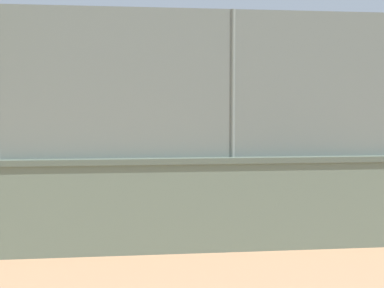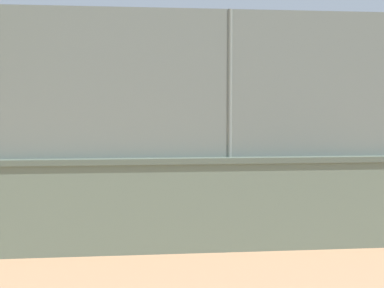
{
  "view_description": "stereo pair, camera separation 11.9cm",
  "coord_description": "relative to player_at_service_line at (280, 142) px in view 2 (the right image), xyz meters",
  "views": [
    {
      "loc": [
        1.03,
        17.05,
        2.01
      ],
      "look_at": [
        0.02,
        6.26,
        1.25
      ],
      "focal_mm": 47.21,
      "sensor_mm": 36.0,
      "label": 1
    },
    {
      "loc": [
        0.91,
        17.06,
        2.01
      ],
      "look_at": [
        0.02,
        6.26,
        1.25
      ],
      "focal_mm": 47.21,
      "sensor_mm": 36.0,
      "label": 2
    }
  ],
  "objects": [
    {
      "name": "player_at_service_line",
      "position": [
        0.0,
        0.0,
        0.0
      ],
      "size": [
        0.75,
        1.26,
        1.6
      ],
      "color": "black",
      "rests_on": "ground_plane"
    },
    {
      "name": "ground_plane",
      "position": [
        3.28,
        -1.1,
        -0.95
      ],
      "size": [
        260.0,
        260.0,
        0.0
      ],
      "primitive_type": "plane",
      "color": "tan"
    }
  ]
}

